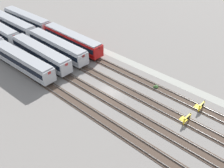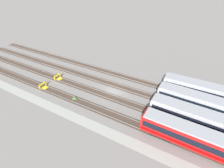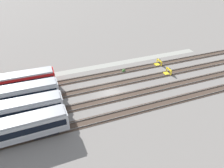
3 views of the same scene
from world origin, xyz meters
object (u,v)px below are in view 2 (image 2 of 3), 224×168
(bumper_stop_nearest_track, at_px, (44,86))
(subway_car_back_row_centre, at_px, (201,140))
(subway_car_back_row_rightmost, at_px, (205,121))
(subway_car_front_row_centre, at_px, (209,92))
(subway_car_front_row_leftmost, at_px, (207,105))
(weed_clump, at_px, (75,99))
(bumper_stop_near_inner_track, at_px, (58,77))

(bumper_stop_nearest_track, bearing_deg, subway_car_back_row_centre, -0.06)
(subway_car_back_row_rightmost, relative_size, bumper_stop_nearest_track, 8.99)
(subway_car_back_row_rightmost, bearing_deg, bumper_stop_nearest_track, -172.36)
(subway_car_front_row_centre, bearing_deg, subway_car_back_row_centre, -90.00)
(subway_car_back_row_centre, relative_size, bumper_stop_nearest_track, 8.99)
(subway_car_front_row_leftmost, height_order, weed_clump, subway_car_front_row_leftmost)
(subway_car_front_row_leftmost, distance_m, weed_clump, 25.53)
(subway_car_front_row_centre, bearing_deg, subway_car_front_row_leftmost, -90.00)
(weed_clump, bearing_deg, subway_car_front_row_centre, 28.74)
(subway_car_back_row_centre, height_order, weed_clump, subway_car_back_row_centre)
(subway_car_back_row_rightmost, bearing_deg, bumper_stop_near_inner_track, -179.97)
(subway_car_back_row_centre, bearing_deg, bumper_stop_nearest_track, 179.94)
(subway_car_front_row_leftmost, distance_m, bumper_stop_nearest_track, 33.97)
(bumper_stop_near_inner_track, bearing_deg, weed_clump, -26.55)
(subway_car_back_row_centre, xyz_separation_m, weed_clump, (-23.93, 0.12, -1.80))
(subway_car_front_row_centre, xyz_separation_m, bumper_stop_near_inner_track, (-32.53, -8.82, -1.53))
(bumper_stop_near_inner_track, relative_size, weed_clump, 2.18)
(subway_car_back_row_rightmost, xyz_separation_m, bumper_stop_nearest_track, (-32.77, -4.40, -1.53))
(bumper_stop_nearest_track, bearing_deg, subway_car_front_row_leftmost, 15.06)
(subway_car_front_row_leftmost, relative_size, bumper_stop_nearest_track, 8.99)
(subway_car_front_row_centre, distance_m, bumper_stop_near_inner_track, 33.74)
(subway_car_front_row_leftmost, distance_m, subway_car_back_row_rightmost, 4.42)
(subway_car_back_row_rightmost, xyz_separation_m, weed_clump, (-23.93, -4.31, -1.80))
(subway_car_front_row_leftmost, distance_m, subway_car_back_row_centre, 8.85)
(bumper_stop_nearest_track, relative_size, weed_clump, 2.18)
(subway_car_front_row_leftmost, height_order, subway_car_front_row_centre, same)
(subway_car_front_row_centre, distance_m, subway_car_back_row_centre, 13.24)
(subway_car_back_row_centre, distance_m, bumper_stop_near_inner_track, 32.86)
(subway_car_front_row_leftmost, bearing_deg, subway_car_back_row_rightmost, -90.00)
(subway_car_back_row_centre, xyz_separation_m, bumper_stop_nearest_track, (-32.77, 0.03, -1.53))
(subway_car_front_row_centre, distance_m, bumper_stop_nearest_track, 35.37)
(subway_car_back_row_centre, bearing_deg, subway_car_front_row_centre, 90.00)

